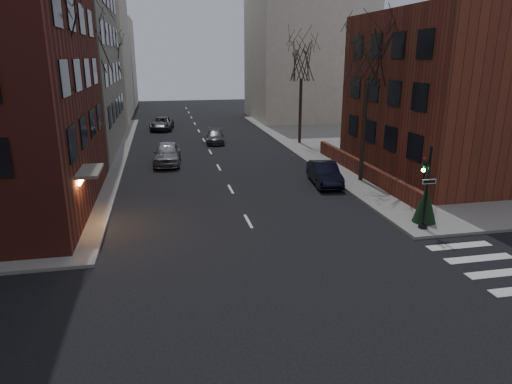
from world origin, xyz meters
TOP-DOWN VIEW (x-y plane):
  - ground at (0.00, 0.00)m, footprint 160.00×160.00m
  - sidewalk_far_right at (29.00, 30.00)m, footprint 44.00×44.00m
  - building_right_brick at (16.50, 19.00)m, footprint 12.00×14.00m
  - low_wall_right at (9.30, 19.00)m, footprint 0.35×16.00m
  - building_distant_la at (-15.00, 55.00)m, footprint 14.00×16.00m
  - building_distant_ra at (15.00, 50.00)m, footprint 14.00×14.00m
  - building_distant_lb at (-13.00, 72.00)m, footprint 10.00×12.00m
  - traffic_signal at (7.94, 8.99)m, footprint 0.76×0.44m
  - tree_left_a at (-8.80, 14.00)m, footprint 4.18×4.18m
  - tree_left_b at (-8.80, 26.00)m, footprint 4.40×4.40m
  - tree_left_c at (-8.80, 40.00)m, footprint 3.96×3.96m
  - tree_right_a at (8.80, 18.00)m, footprint 3.96×3.96m
  - tree_right_b at (8.80, 32.00)m, footprint 3.74×3.74m
  - streetlamp_near at (-8.20, 22.00)m, footprint 0.36×0.36m
  - streetlamp_far at (-8.20, 42.00)m, footprint 0.36×0.36m
  - parked_sedan at (6.20, 17.90)m, footprint 2.02×4.60m
  - car_lane_silver at (-3.78, 26.00)m, footprint 2.35×5.12m
  - car_lane_gray at (0.97, 34.26)m, footprint 2.16×4.37m
  - car_lane_far at (-4.04, 43.77)m, footprint 2.96×5.38m
  - sandwich_board at (7.53, 19.43)m, footprint 0.47×0.60m
  - evergreen_shrub at (8.51, 9.76)m, footprint 1.44×1.44m

SIDE VIEW (x-z plane):
  - ground at x=0.00m, z-range 0.00..0.00m
  - sidewalk_far_right at x=29.00m, z-range 0.00..0.15m
  - sandwich_board at x=7.53m, z-range 0.15..1.05m
  - car_lane_gray at x=0.97m, z-range 0.00..1.22m
  - low_wall_right at x=9.30m, z-range 0.15..1.15m
  - car_lane_far at x=-4.04m, z-range 0.00..1.43m
  - parked_sedan at x=6.20m, z-range 0.00..1.47m
  - car_lane_silver at x=-3.78m, z-range 0.00..1.70m
  - evergreen_shrub at x=8.51m, z-range 0.15..2.07m
  - traffic_signal at x=7.94m, z-range -0.09..3.91m
  - streetlamp_near at x=-8.20m, z-range 1.10..7.38m
  - streetlamp_far at x=-8.20m, z-range 1.10..7.38m
  - building_right_brick at x=16.50m, z-range 0.00..11.00m
  - building_distant_lb at x=-13.00m, z-range 0.00..14.00m
  - tree_right_b at x=8.80m, z-range 3.00..12.18m
  - building_distant_ra at x=15.00m, z-range 0.00..16.00m
  - tree_left_c at x=-8.80m, z-range 3.17..12.89m
  - tree_right_a at x=8.80m, z-range 3.17..12.89m
  - tree_left_a at x=-8.80m, z-range 3.34..13.60m
  - tree_left_b at x=-8.80m, z-range 3.51..14.31m
  - building_distant_la at x=-15.00m, z-range 0.00..18.00m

